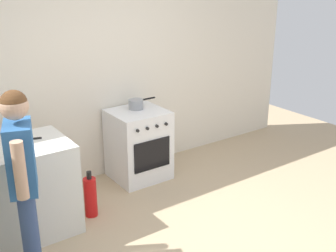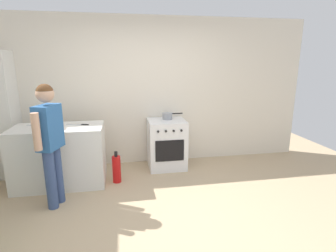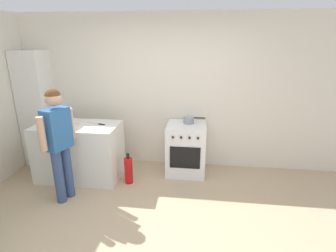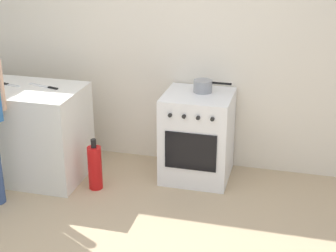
# 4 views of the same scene
# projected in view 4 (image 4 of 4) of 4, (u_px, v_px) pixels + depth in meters

# --- Properties ---
(back_wall) EXTENTS (6.00, 0.10, 2.60)m
(back_wall) POSITION_uv_depth(u_px,v_px,m) (172.00, 36.00, 5.02)
(back_wall) COLOR silver
(back_wall) RESTS_ON ground
(counter_unit) EXTENTS (1.30, 0.70, 0.90)m
(counter_unit) POSITION_uv_depth(u_px,v_px,m) (18.00, 131.00, 4.98)
(counter_unit) COLOR silver
(counter_unit) RESTS_ON ground
(oven_left) EXTENTS (0.64, 0.62, 0.85)m
(oven_left) POSITION_uv_depth(u_px,v_px,m) (197.00, 136.00, 4.93)
(oven_left) COLOR white
(oven_left) RESTS_ON ground
(pot) EXTENTS (0.36, 0.18, 0.12)m
(pot) POSITION_uv_depth(u_px,v_px,m) (203.00, 86.00, 4.81)
(pot) COLOR gray
(pot) RESTS_ON oven_left
(knife_utility) EXTENTS (0.25, 0.09, 0.01)m
(knife_utility) POSITION_uv_depth(u_px,v_px,m) (8.00, 84.00, 4.88)
(knife_utility) COLOR silver
(knife_utility) RESTS_ON counter_unit
(knife_bread) EXTENTS (0.34, 0.13, 0.01)m
(knife_bread) POSITION_uv_depth(u_px,v_px,m) (45.00, 86.00, 4.82)
(knife_bread) COLOR silver
(knife_bread) RESTS_ON counter_unit
(fire_extinguisher) EXTENTS (0.13, 0.13, 0.50)m
(fire_extinguisher) POSITION_uv_depth(u_px,v_px,m) (95.00, 167.00, 4.78)
(fire_extinguisher) COLOR red
(fire_extinguisher) RESTS_ON ground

